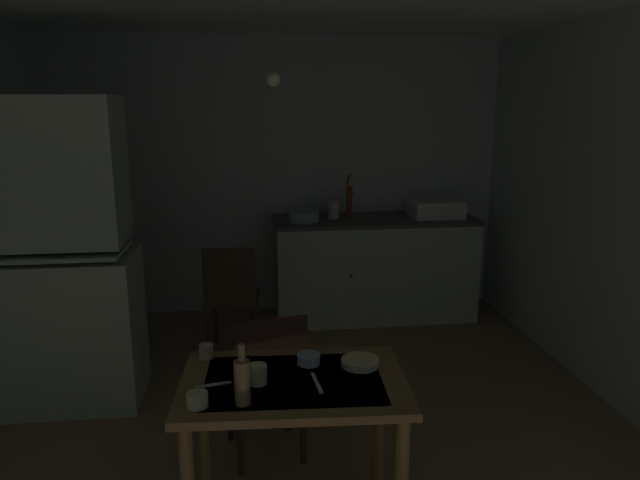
% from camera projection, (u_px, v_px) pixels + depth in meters
% --- Properties ---
extents(ground_plane, '(4.98, 4.98, 0.00)m').
position_uv_depth(ground_plane, '(303.00, 417.00, 3.64)').
color(ground_plane, '#886A4D').
extents(wall_back, '(4.05, 0.10, 2.45)m').
position_uv_depth(wall_back, '(280.00, 177.00, 5.32)').
color(wall_back, silver).
rests_on(wall_back, ground).
extents(wall_right, '(0.10, 4.08, 2.45)m').
position_uv_depth(wall_right, '(630.00, 214.00, 3.59)').
color(wall_right, silver).
rests_on(wall_right, ground).
extents(hutch_cabinet, '(0.94, 0.57, 1.94)m').
position_uv_depth(hutch_cabinet, '(57.00, 266.00, 3.64)').
color(hutch_cabinet, '#B2BFA1').
rests_on(hutch_cabinet, ground).
extents(counter_cabinet, '(1.77, 0.64, 0.90)m').
position_uv_depth(counter_cabinet, '(374.00, 268.00, 5.24)').
color(counter_cabinet, '#B2BFA1').
rests_on(counter_cabinet, ground).
extents(sink_basin, '(0.44, 0.34, 0.15)m').
position_uv_depth(sink_basin, '(436.00, 208.00, 5.18)').
color(sink_basin, white).
rests_on(sink_basin, counter_cabinet).
extents(hand_pump, '(0.05, 0.27, 0.39)m').
position_uv_depth(hand_pump, '(349.00, 199.00, 5.11)').
color(hand_pump, maroon).
rests_on(hand_pump, counter_cabinet).
extents(mixing_bowl_counter, '(0.26, 0.26, 0.09)m').
position_uv_depth(mixing_bowl_counter, '(304.00, 216.00, 5.00)').
color(mixing_bowl_counter, '#9EB2C6').
rests_on(mixing_bowl_counter, counter_cabinet).
extents(stoneware_crock, '(0.10, 0.10, 0.16)m').
position_uv_depth(stoneware_crock, '(334.00, 209.00, 5.12)').
color(stoneware_crock, beige).
rests_on(stoneware_crock, counter_cabinet).
extents(dining_table, '(1.01, 0.69, 0.74)m').
position_uv_depth(dining_table, '(294.00, 405.00, 2.56)').
color(dining_table, brown).
rests_on(dining_table, ground).
extents(chair_far_side, '(0.46, 0.46, 0.85)m').
position_uv_depth(chair_far_side, '(267.00, 380.00, 3.12)').
color(chair_far_side, '#3C231D').
rests_on(chair_far_side, ground).
extents(chair_by_counter, '(0.43, 0.43, 0.87)m').
position_uv_depth(chair_by_counter, '(232.00, 296.00, 4.42)').
color(chair_by_counter, '#3F261B').
rests_on(chair_by_counter, ground).
extents(serving_bowl_wide, '(0.17, 0.17, 0.03)m').
position_uv_depth(serving_bowl_wide, '(360.00, 362.00, 2.66)').
color(serving_bowl_wide, beige).
rests_on(serving_bowl_wide, dining_table).
extents(soup_bowl_small, '(0.11, 0.11, 0.05)m').
position_uv_depth(soup_bowl_small, '(309.00, 359.00, 2.68)').
color(soup_bowl_small, '#9EB2C6').
rests_on(soup_bowl_small, dining_table).
extents(teacup_mint, '(0.07, 0.07, 0.07)m').
position_uv_depth(teacup_mint, '(206.00, 351.00, 2.73)').
color(teacup_mint, tan).
rests_on(teacup_mint, dining_table).
extents(teacup_cream, '(0.08, 0.08, 0.06)m').
position_uv_depth(teacup_cream, '(197.00, 400.00, 2.30)').
color(teacup_cream, beige).
rests_on(teacup_cream, dining_table).
extents(mug_tall, '(0.08, 0.08, 0.08)m').
position_uv_depth(mug_tall, '(257.00, 374.00, 2.49)').
color(mug_tall, beige).
rests_on(mug_tall, dining_table).
extents(glass_bottle, '(0.06, 0.06, 0.25)m').
position_uv_depth(glass_bottle, '(242.00, 381.00, 2.30)').
color(glass_bottle, olive).
rests_on(glass_bottle, dining_table).
extents(table_knife, '(0.03, 0.19, 0.00)m').
position_uv_depth(table_knife, '(317.00, 383.00, 2.49)').
color(table_knife, silver).
rests_on(table_knife, dining_table).
extents(teaspoon_near_bowl, '(0.15, 0.05, 0.00)m').
position_uv_depth(teaspoon_near_bowl, '(213.00, 385.00, 2.48)').
color(teaspoon_near_bowl, beige).
rests_on(teaspoon_near_bowl, dining_table).
extents(pendant_bulb, '(0.08, 0.08, 0.08)m').
position_uv_depth(pendant_bulb, '(273.00, 80.00, 3.29)').
color(pendant_bulb, '#F9EFCC').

